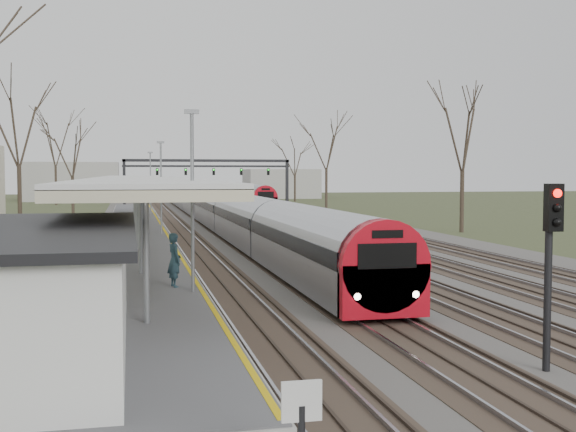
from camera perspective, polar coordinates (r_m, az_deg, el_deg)
The scene contains 10 objects.
track_bed at distance 61.86m, azimuth -3.41°, elevation -0.55°, with size 24.00×160.00×0.22m.
platform at distance 43.62m, azimuth -11.92°, elevation -1.69°, with size 3.50×69.00×1.00m, color #9E9B93.
canopy at distance 38.95m, azimuth -11.93°, elevation 2.76°, with size 4.10×50.00×3.11m.
signal_gantry at distance 91.46m, azimuth -6.35°, elevation 3.75°, with size 21.00×0.59×6.08m.
tree_west_far at distance 54.61m, azimuth -20.56°, elevation 7.07°, with size 5.50×5.50×11.33m.
tree_east_far at distance 53.44m, azimuth 13.65°, elevation 6.49°, with size 5.00×5.00×10.30m.
train_near at distance 63.97m, azimuth -6.22°, elevation 0.84°, with size 2.62×90.21×3.05m.
train_far at distance 104.78m, azimuth -4.80°, elevation 1.84°, with size 2.62×60.21×3.05m.
passenger at distance 21.15m, azimuth -8.97°, elevation -3.48°, with size 0.58×0.38×1.59m, color #28434E.
signal_post at distance 16.15m, azimuth 20.03°, elevation -2.46°, with size 0.35×0.45×4.10m.
Camera 1 is at (-9.39, -5.96, 4.31)m, focal length 45.00 mm.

